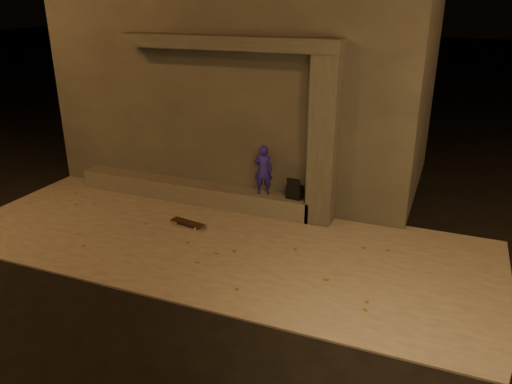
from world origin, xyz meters
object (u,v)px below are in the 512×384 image
at_px(column, 324,142).
at_px(backpack, 295,191).
at_px(skateboard, 188,223).
at_px(skateboarder, 263,170).

distance_m(column, backpack, 1.33).
bearing_deg(column, skateboard, -152.80).
xyz_separation_m(skateboarder, backpack, (0.75, 0.00, -0.40)).
bearing_deg(skateboard, backpack, 43.29).
bearing_deg(skateboard, skateboarder, 56.52).
xyz_separation_m(backpack, skateboard, (-1.98, -1.33, -0.54)).
bearing_deg(backpack, skateboard, -138.56).
relative_size(column, skateboarder, 3.16).
xyz_separation_m(column, backpack, (-0.60, 0.00, -1.18)).
relative_size(column, skateboard, 4.32).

